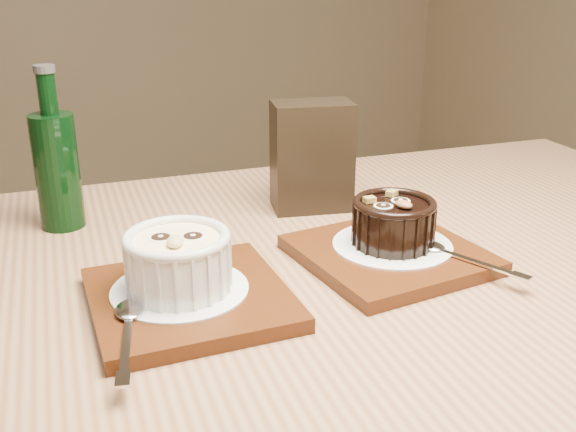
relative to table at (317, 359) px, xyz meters
name	(u,v)px	position (x,y,z in m)	size (l,w,h in m)	color
table	(317,359)	(0.00, 0.00, 0.00)	(1.27, 0.91, 0.75)	brown
tray_left	(190,299)	(-0.13, 0.01, 0.10)	(0.18, 0.18, 0.01)	#4A210C
doily_left	(180,289)	(-0.14, 0.02, 0.11)	(0.13, 0.13, 0.00)	silver
ramekin_white	(178,259)	(-0.14, 0.02, 0.14)	(0.10, 0.10, 0.06)	silver
spoon_left	(128,329)	(-0.20, -0.04, 0.11)	(0.03, 0.13, 0.01)	silver
tray_right	(389,255)	(0.09, 0.01, 0.10)	(0.18, 0.18, 0.01)	#4A210C
doily_right	(392,245)	(0.10, 0.02, 0.11)	(0.13, 0.13, 0.00)	silver
ramekin_dark	(394,220)	(0.10, 0.02, 0.14)	(0.09, 0.09, 0.05)	black
spoon_right	(458,255)	(0.14, -0.04, 0.11)	(0.03, 0.13, 0.01)	silver
condiment_stand	(312,156)	(0.09, 0.20, 0.16)	(0.10, 0.06, 0.14)	black
green_bottle	(57,167)	(-0.21, 0.27, 0.17)	(0.05, 0.05, 0.20)	black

